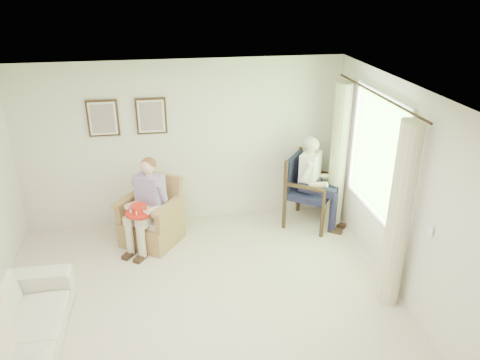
# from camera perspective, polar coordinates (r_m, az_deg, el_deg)

# --- Properties ---
(floor) EXTENTS (5.50, 5.50, 0.00)m
(floor) POSITION_cam_1_polar(r_m,az_deg,el_deg) (5.60, -4.59, -17.98)
(floor) COLOR beige
(floor) RESTS_ON ground
(back_wall) EXTENTS (5.00, 0.04, 2.60)m
(back_wall) POSITION_cam_1_polar(r_m,az_deg,el_deg) (7.33, -6.96, 4.38)
(back_wall) COLOR silver
(back_wall) RESTS_ON ground
(right_wall) EXTENTS (0.04, 5.50, 2.60)m
(right_wall) POSITION_cam_1_polar(r_m,az_deg,el_deg) (5.56, 21.55, -3.81)
(right_wall) COLOR silver
(right_wall) RESTS_ON ground
(ceiling) EXTENTS (5.00, 5.50, 0.02)m
(ceiling) POSITION_cam_1_polar(r_m,az_deg,el_deg) (4.32, -5.72, 8.63)
(ceiling) COLOR white
(ceiling) RESTS_ON back_wall
(window) EXTENTS (0.13, 2.50, 1.63)m
(window) POSITION_cam_1_polar(r_m,az_deg,el_deg) (6.39, 16.41, 3.30)
(window) COLOR #2D6B23
(window) RESTS_ON right_wall
(curtain_left) EXTENTS (0.34, 0.34, 2.30)m
(curtain_left) POSITION_cam_1_polar(r_m,az_deg,el_deg) (5.71, 18.78, -4.32)
(curtain_left) COLOR beige
(curtain_left) RESTS_ON ground
(curtain_right) EXTENTS (0.34, 0.34, 2.30)m
(curtain_right) POSITION_cam_1_polar(r_m,az_deg,el_deg) (7.33, 11.88, 2.77)
(curtain_right) COLOR beige
(curtain_right) RESTS_ON ground
(framed_print_left) EXTENTS (0.45, 0.05, 0.55)m
(framed_print_left) POSITION_cam_1_polar(r_m,az_deg,el_deg) (7.20, -16.37, 7.23)
(framed_print_left) COLOR #382114
(framed_print_left) RESTS_ON back_wall
(framed_print_right) EXTENTS (0.45, 0.05, 0.55)m
(framed_print_right) POSITION_cam_1_polar(r_m,az_deg,el_deg) (7.15, -10.77, 7.66)
(framed_print_right) COLOR #382114
(framed_print_right) RESTS_ON back_wall
(wicker_armchair) EXTENTS (0.78, 0.77, 0.99)m
(wicker_armchair) POSITION_cam_1_polar(r_m,az_deg,el_deg) (7.16, -10.74, -5.06)
(wicker_armchair) COLOR #A57A4D
(wicker_armchair) RESTS_ON ground
(wood_armchair) EXTENTS (0.72, 0.68, 1.11)m
(wood_armchair) POSITION_cam_1_polar(r_m,az_deg,el_deg) (7.55, 8.40, -0.75)
(wood_armchair) COLOR black
(wood_armchair) RESTS_ON ground
(sofa) EXTENTS (2.28, 0.89, 0.66)m
(sofa) POSITION_cam_1_polar(r_m,az_deg,el_deg) (5.50, -26.18, -17.18)
(sofa) COLOR silver
(sofa) RESTS_ON ground
(person_wicker) EXTENTS (0.40, 0.63, 1.33)m
(person_wicker) POSITION_cam_1_polar(r_m,az_deg,el_deg) (6.83, -11.03, -2.24)
(person_wicker) COLOR #C1B59B
(person_wicker) RESTS_ON ground
(person_dark) EXTENTS (0.40, 0.63, 1.44)m
(person_dark) POSITION_cam_1_polar(r_m,az_deg,el_deg) (7.29, 8.95, 0.47)
(person_dark) COLOR #1E1B3C
(person_dark) RESTS_ON ground
(red_hat) EXTENTS (0.38, 0.38, 0.14)m
(red_hat) POSITION_cam_1_polar(r_m,az_deg,el_deg) (6.74, -12.22, -3.69)
(red_hat) COLOR red
(red_hat) RESTS_ON person_wicker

